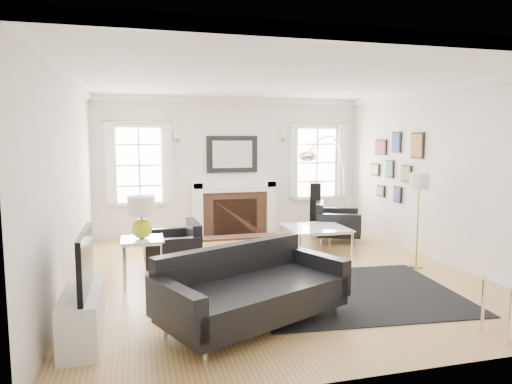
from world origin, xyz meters
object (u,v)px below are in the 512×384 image
object	(u,v)px
coffee_table	(316,229)
gourd_lamp	(142,214)
armchair_right	(335,223)
arc_floor_lamp	(328,183)
armchair_left	(175,248)
fireplace	(234,209)
sofa	(250,291)

from	to	relation	value
coffee_table	gourd_lamp	world-z (taller)	gourd_lamp
armchair_right	arc_floor_lamp	world-z (taller)	arc_floor_lamp
armchair_left	armchair_right	xyz separation A→B (m)	(3.15, 1.23, 0.01)
fireplace	armchair_right	distance (m)	2.05
fireplace	armchair_left	bearing A→B (deg)	-121.61
armchair_left	gourd_lamp	xyz separation A→B (m)	(-0.47, -0.52, 0.62)
armchair_left	coffee_table	size ratio (longest dim) A/B	0.90
coffee_table	arc_floor_lamp	world-z (taller)	arc_floor_lamp
sofa	gourd_lamp	distance (m)	2.10
fireplace	armchair_left	size ratio (longest dim) A/B	1.87
coffee_table	gourd_lamp	xyz separation A→B (m)	(-2.93, -1.00, 0.54)
sofa	coffee_table	bearing A→B (deg)	55.65
coffee_table	fireplace	bearing A→B (deg)	121.32
armchair_left	armchair_right	bearing A→B (deg)	21.32
armchair_right	fireplace	bearing A→B (deg)	150.17
fireplace	coffee_table	xyz separation A→B (m)	(1.07, -1.76, -0.13)
sofa	arc_floor_lamp	size ratio (longest dim) A/B	1.06
coffee_table	arc_floor_lamp	size ratio (longest dim) A/B	0.48
armchair_left	coffee_table	distance (m)	2.50
sofa	gourd_lamp	bearing A→B (deg)	122.46
fireplace	armchair_right	bearing A→B (deg)	-29.83
armchair_right	gourd_lamp	size ratio (longest dim) A/B	2.01
fireplace	arc_floor_lamp	xyz separation A→B (m)	(1.59, -1.06, 0.59)
sofa	arc_floor_lamp	distance (m)	4.22
gourd_lamp	coffee_table	bearing A→B (deg)	18.90
fireplace	armchair_right	world-z (taller)	fireplace
sofa	arc_floor_lamp	world-z (taller)	arc_floor_lamp
armchair_right	arc_floor_lamp	size ratio (longest dim) A/B	0.55
fireplace	sofa	bearing A→B (deg)	-99.84
sofa	coffee_table	world-z (taller)	sofa
armchair_left	arc_floor_lamp	xyz separation A→B (m)	(2.97, 1.19, 0.80)
armchair_left	sofa	bearing A→B (deg)	-74.71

